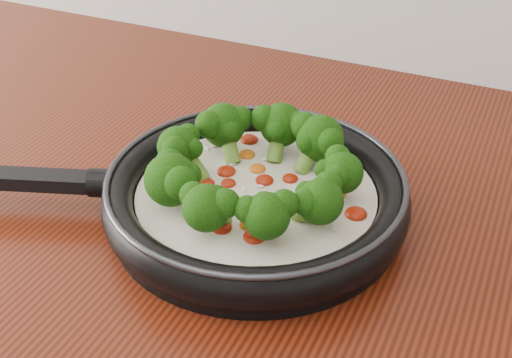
% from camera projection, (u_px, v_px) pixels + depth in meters
% --- Properties ---
extents(skillet, '(0.54, 0.42, 0.10)m').
position_uv_depth(skillet, '(253.00, 190.00, 0.70)').
color(skillet, black).
rests_on(skillet, counter).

